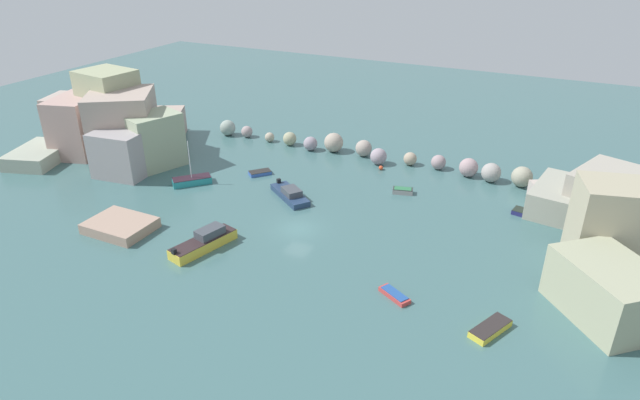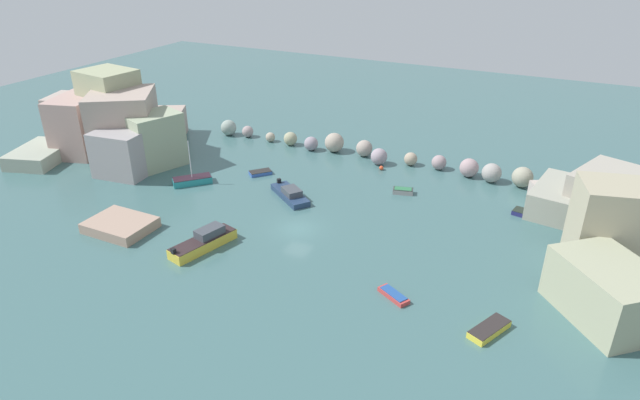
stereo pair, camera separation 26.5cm
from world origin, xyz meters
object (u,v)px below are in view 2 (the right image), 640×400
Objects in this scene: channel_buoy at (381,168)px; moored_boat_4 at (260,173)px; moored_boat_3 at (403,191)px; moored_boat_7 at (528,214)px; moored_boat_0 at (290,194)px; moored_boat_5 at (394,295)px; stone_dock at (120,225)px; moored_boat_1 at (192,180)px; moored_boat_2 at (489,329)px; moored_boat_6 at (204,241)px.

moored_boat_4 is (-13.18, -8.06, -0.04)m from channel_buoy.
moored_boat_3 reaches higher than moored_boat_7.
moored_boat_0 is 13.16m from moored_boat_3.
moored_boat_5 is at bearing -1.14° from moored_boat_0.
moored_boat_3 is (23.18, 21.09, -0.21)m from stone_dock.
moored_boat_1 is 1.37× the size of moored_boat_2.
moored_boat_4 is at bearing 85.15° from moored_boat_2.
moored_boat_3 is at bearing 67.29° from moored_boat_0.
moored_boat_1 reaches higher than moored_boat_2.
moored_boat_3 reaches higher than moored_boat_2.
moored_boat_0 is 0.89× the size of moored_boat_6.
moored_boat_0 is 1.92× the size of moored_boat_7.
channel_buoy is 31.91m from moored_boat_2.
moored_boat_4 is 29.10m from moored_boat_5.
moored_boat_0 is 2.07× the size of moored_boat_5.
moored_boat_2 is at bearing 115.07° from moored_boat_1.
moored_boat_2 is at bearing 22.44° from moored_boat_5.
moored_boat_0 reaches higher than moored_boat_5.
moored_boat_0 is 1.60× the size of moored_boat_2.
moored_boat_0 reaches higher than moored_boat_7.
moored_boat_0 is at bearing -152.97° from moored_boat_7.
moored_boat_2 is (24.96, -13.73, -0.20)m from moored_boat_0.
channel_buoy is at bearing 175.76° from moored_boat_7.
channel_buoy is 27.15m from moored_boat_5.
moored_boat_4 is (-31.63, 17.97, -0.05)m from moored_boat_2.
stone_dock is at bearing -147.71° from moored_boat_5.
moored_boat_1 is at bearing 57.14° from moored_boat_6.
moored_boat_6 reaches higher than moored_boat_0.
moored_boat_5 is (28.91, 1.47, -0.32)m from stone_dock.
moored_boat_7 is at bearing -43.60° from moored_boat_4.
moored_boat_1 is 38.76m from moored_boat_7.
moored_boat_2 is 8.07m from moored_boat_5.
stone_dock reaches higher than moored_boat_5.
moored_boat_4 is 18.09m from moored_boat_6.
moored_boat_5 is at bearing 2.91° from stone_dock.
moored_boat_1 reaches higher than moored_boat_4.
moored_boat_7 is (18.58, -4.96, -0.01)m from channel_buoy.
moored_boat_2 reaches higher than channel_buoy.
stone_dock is 9.91m from moored_boat_6.
moored_boat_2 is 21.08m from moored_boat_7.
moored_boat_6 is 34.11m from moored_boat_7.
channel_buoy is 0.10× the size of moored_boat_1.
channel_buoy is 26.97m from moored_boat_6.
moored_boat_6 reaches higher than moored_boat_3.
moored_boat_2 is (36.92, 0.49, -0.25)m from stone_dock.
channel_buoy is at bearing -17.73° from moored_boat_4.
stone_dock is 28.95m from moored_boat_5.
moored_boat_1 reaches higher than moored_boat_3.
stone_dock reaches higher than moored_boat_4.
moored_boat_0 is at bearing 16.39° from moored_boat_3.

